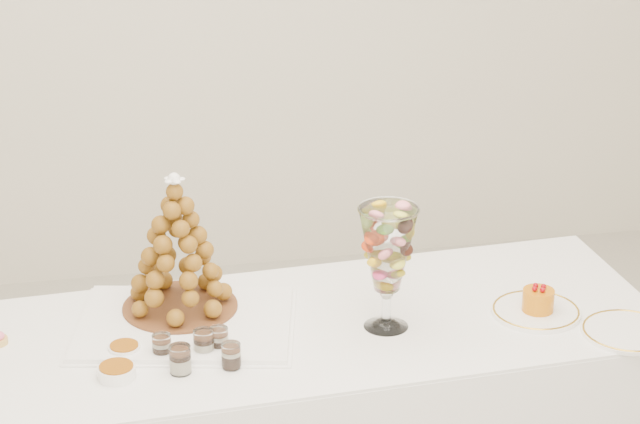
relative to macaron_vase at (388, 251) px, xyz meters
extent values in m
cube|color=white|center=(-0.15, 0.05, -0.22)|extent=(1.83, 0.82, 0.01)
cube|color=white|center=(-0.53, 0.10, -0.21)|extent=(0.63, 0.53, 0.02)
cylinder|color=white|center=(0.00, 0.00, -0.21)|extent=(0.12, 0.12, 0.02)
cylinder|color=white|center=(0.00, 0.00, -0.16)|extent=(0.03, 0.03, 0.08)
sphere|color=white|center=(0.00, 0.00, -0.12)|extent=(0.04, 0.04, 0.04)
cylinder|color=white|center=(0.42, -0.01, -0.21)|extent=(0.24, 0.24, 0.01)
cylinder|color=white|center=(0.61, -0.17, -0.22)|extent=(0.24, 0.24, 0.01)
cylinder|color=white|center=(-0.60, -0.05, -0.19)|extent=(0.06, 0.06, 0.07)
cylinder|color=white|center=(-0.49, -0.06, -0.18)|extent=(0.05, 0.05, 0.07)
cylinder|color=white|center=(-0.45, -0.05, -0.19)|extent=(0.05, 0.05, 0.07)
cylinder|color=white|center=(-0.56, -0.14, -0.18)|extent=(0.06, 0.06, 0.07)
cylinder|color=white|center=(-0.43, -0.14, -0.19)|extent=(0.06, 0.06, 0.07)
cylinder|color=white|center=(-0.69, -0.02, -0.21)|extent=(0.08, 0.08, 0.03)
cylinder|color=white|center=(-0.72, -0.13, -0.21)|extent=(0.09, 0.09, 0.03)
cylinder|color=brown|center=(-0.53, 0.18, -0.20)|extent=(0.31, 0.31, 0.01)
cone|color=brown|center=(-0.53, 0.18, -0.01)|extent=(0.27, 0.27, 0.37)
sphere|color=white|center=(-0.53, 0.18, 0.17)|extent=(0.04, 0.04, 0.04)
cylinder|color=#CC6D09|center=(0.42, -0.01, -0.18)|extent=(0.09, 0.09, 0.06)
sphere|color=#90050B|center=(0.44, -0.01, -0.14)|extent=(0.02, 0.02, 0.02)
sphere|color=#90050B|center=(0.42, 0.00, -0.14)|extent=(0.02, 0.02, 0.02)
sphere|color=#90050B|center=(0.41, -0.02, -0.14)|extent=(0.02, 0.02, 0.02)
sphere|color=#90050B|center=(0.43, -0.03, -0.14)|extent=(0.02, 0.02, 0.02)
camera|label=1|loc=(-0.76, -2.85, 1.35)|focal=70.00mm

